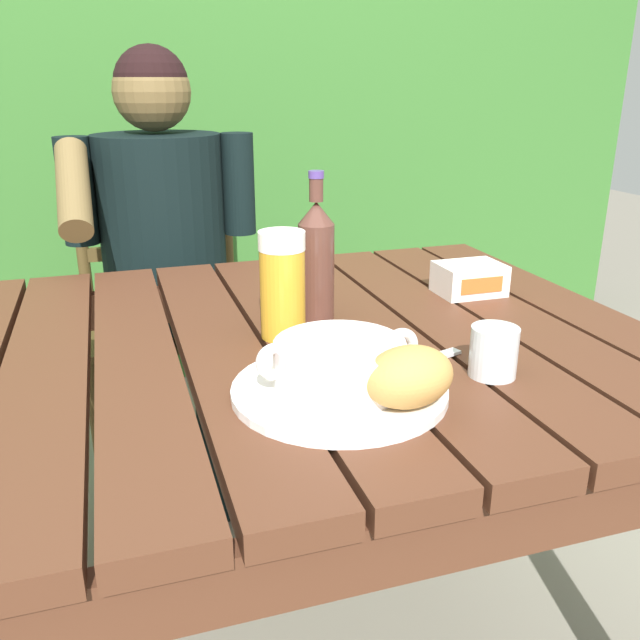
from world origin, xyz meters
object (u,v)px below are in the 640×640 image
at_px(person_eating, 165,250).
at_px(beer_glass, 283,285).
at_px(chair_near_diner, 166,311).
at_px(bread_roll, 409,376).
at_px(butter_tub, 469,279).
at_px(beer_bottle, 316,259).
at_px(table_knife, 414,363).
at_px(serving_plate, 339,390).
at_px(water_glass_small, 494,352).
at_px(soup_bowl, 340,363).

height_order(person_eating, beer_glass, person_eating).
relative_size(chair_near_diner, bread_roll, 6.72).
distance_m(person_eating, butter_tub, 0.81).
height_order(bread_roll, beer_bottle, beer_bottle).
bearing_deg(table_knife, chair_near_diner, 103.93).
height_order(chair_near_diner, bread_roll, chair_near_diner).
relative_size(serving_plate, bread_roll, 2.00).
bearing_deg(serving_plate, butter_tub, 41.37).
xyz_separation_m(water_glass_small, table_knife, (-0.09, 0.06, -0.03)).
xyz_separation_m(serving_plate, table_knife, (0.14, 0.05, -0.00)).
relative_size(chair_near_diner, butter_tub, 7.75).
relative_size(serving_plate, water_glass_small, 4.00).
bearing_deg(butter_tub, table_knife, -131.30).
distance_m(chair_near_diner, serving_plate, 1.19).
height_order(chair_near_diner, butter_tub, chair_near_diner).
distance_m(water_glass_small, table_knife, 0.11).
height_order(bread_roll, table_knife, bread_roll).
relative_size(beer_glass, butter_tub, 1.40).
bearing_deg(chair_near_diner, butter_tub, -57.12).
relative_size(person_eating, butter_tub, 9.65).
relative_size(person_eating, beer_glass, 6.92).
xyz_separation_m(serving_plate, water_glass_small, (0.23, -0.01, 0.03)).
bearing_deg(chair_near_diner, bread_roll, -80.70).
bearing_deg(table_knife, soup_bowl, -158.17).
bearing_deg(bread_roll, beer_glass, 104.84).
bearing_deg(water_glass_small, person_eating, 110.76).
xyz_separation_m(beer_bottle, butter_tub, (0.33, 0.04, -0.08)).
bearing_deg(table_knife, bread_roll, -118.98).
xyz_separation_m(bread_roll, beer_glass, (-0.08, 0.30, 0.04)).
xyz_separation_m(soup_bowl, butter_tub, (0.39, 0.34, -0.01)).
height_order(chair_near_diner, table_knife, chair_near_diner).
bearing_deg(butter_tub, beer_bottle, -172.52).
bearing_deg(person_eating, soup_bowl, -81.65).
xyz_separation_m(chair_near_diner, person_eating, (-0.00, -0.20, 0.23)).
relative_size(water_glass_small, table_knife, 0.50).
bearing_deg(bread_roll, butter_tub, 52.12).
relative_size(person_eating, serving_plate, 4.18).
xyz_separation_m(chair_near_diner, soup_bowl, (0.14, -1.16, 0.29)).
height_order(beer_glass, butter_tub, beer_glass).
bearing_deg(beer_bottle, table_knife, -73.33).
height_order(person_eating, bread_roll, person_eating).
bearing_deg(chair_near_diner, soup_bowl, -83.22).
bearing_deg(water_glass_small, beer_glass, 135.50).
distance_m(beer_glass, beer_bottle, 0.11).
bearing_deg(butter_tub, person_eating, 130.72).
bearing_deg(soup_bowl, beer_bottle, 78.23).
distance_m(soup_bowl, butter_tub, 0.52).
distance_m(serving_plate, bread_roll, 0.11).
height_order(chair_near_diner, serving_plate, chair_near_diner).
xyz_separation_m(beer_glass, beer_bottle, (0.08, 0.07, 0.02)).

